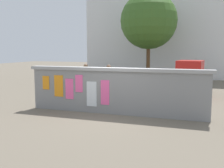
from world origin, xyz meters
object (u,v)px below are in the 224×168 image
Objects in this scene: bicycle_far at (131,99)px; person_walking at (109,77)px; auto_rickshaw_truck at (170,78)px; motorcycle at (86,94)px; tree_roadside at (149,21)px; person_bystander at (86,75)px; bicycle_near at (109,84)px.

bicycle_far is 3.25m from person_walking.
motorcycle is at bearing -131.79° from auto_rickshaw_truck.
auto_rickshaw_truck is 1.99× the size of motorcycle.
motorcycle is 2.04m from bicycle_far.
bicycle_far is at bearing -108.04° from auto_rickshaw_truck.
person_bystander is at bearing -109.41° from tree_roadside.
person_walking and person_bystander have the same top height.
person_bystander is (-0.87, -1.35, 0.62)m from bicycle_near.
auto_rickshaw_truck reaches higher than person_bystander.
auto_rickshaw_truck is 2.22× the size of bicycle_near.
motorcycle is at bearing -84.06° from bicycle_near.
auto_rickshaw_truck reaches higher than bicycle_near.
bicycle_far is 0.26× the size of tree_roadside.
person_bystander reaches higher than bicycle_near.
bicycle_near is at bearing 169.66° from auto_rickshaw_truck.
bicycle_near and bicycle_far have the same top height.
bicycle_near is at bearing -105.19° from tree_roadside.
person_walking is (0.14, 2.57, 0.52)m from motorcycle.
person_walking is (-1.89, 2.57, 0.62)m from bicycle_far.
tree_roadside is at bearing 84.46° from motorcycle.
person_walking is at bearing -70.78° from bicycle_near.
tree_roadside reaches higher than motorcycle.
auto_rickshaw_truck is 2.30× the size of person_bystander.
auto_rickshaw_truck is at bearing 71.96° from bicycle_far.
auto_rickshaw_truck reaches higher than person_walking.
motorcycle is at bearing -65.57° from person_bystander.
tree_roadside is (-1.15, 9.12, 4.09)m from bicycle_far.
motorcycle is 10.00m from tree_roadside.
bicycle_near reaches higher than motorcycle.
auto_rickshaw_truck is 3.74m from bicycle_near.
person_walking is at bearing -161.77° from auto_rickshaw_truck.
person_bystander is at bearing -171.30° from auto_rickshaw_truck.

